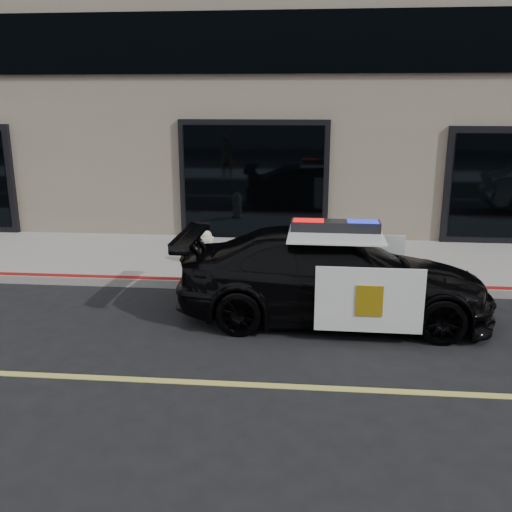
{
  "coord_description": "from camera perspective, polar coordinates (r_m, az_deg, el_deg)",
  "views": [
    {
      "loc": [
        0.29,
        -6.13,
        3.3
      ],
      "look_at": [
        -0.5,
        2.2,
        1.0
      ],
      "focal_mm": 40.0,
      "sensor_mm": 36.0,
      "label": 1
    }
  ],
  "objects": [
    {
      "name": "ground",
      "position": [
        6.97,
        2.42,
        -12.91
      ],
      "size": [
        120.0,
        120.0,
        0.0
      ],
      "primitive_type": "plane",
      "color": "black",
      "rests_on": "ground"
    },
    {
      "name": "police_car",
      "position": [
        8.81,
        7.78,
        -1.94
      ],
      "size": [
        2.24,
        4.81,
        1.56
      ],
      "color": "black",
      "rests_on": "ground"
    },
    {
      "name": "fire_hydrant",
      "position": [
        11.17,
        -4.96,
        0.72
      ],
      "size": [
        0.33,
        0.45,
        0.72
      ],
      "color": "beige",
      "rests_on": "sidewalk_n"
    },
    {
      "name": "sidewalk_n",
      "position": [
        11.83,
        3.79,
        -0.48
      ],
      "size": [
        60.0,
        3.5,
        0.15
      ],
      "primitive_type": "cube",
      "color": "gray",
      "rests_on": "ground"
    }
  ]
}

